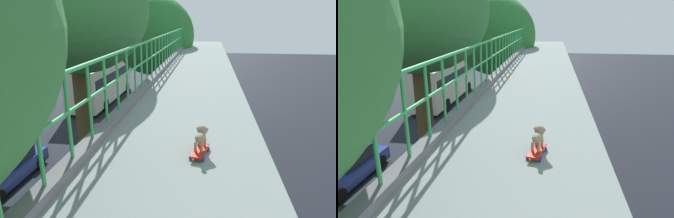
{
  "view_description": "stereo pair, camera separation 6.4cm",
  "coord_description": "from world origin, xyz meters",
  "views": [
    {
      "loc": [
        1.31,
        -2.97,
        7.1
      ],
      "look_at": [
        0.72,
        1.27,
        5.75
      ],
      "focal_mm": 31.27,
      "sensor_mm": 36.0,
      "label": 1
    },
    {
      "loc": [
        1.38,
        -2.96,
        7.1
      ],
      "look_at": [
        0.72,
        1.27,
        5.75
      ],
      "focal_mm": 31.27,
      "sensor_mm": 36.0,
      "label": 2
    }
  ],
  "objects": [
    {
      "name": "overpass_deck",
      "position": [
        0.93,
        -0.0,
        5.18
      ],
      "size": [
        2.46,
        38.8,
        0.42
      ],
      "color": "gray",
      "rests_on": "bridge_pier"
    },
    {
      "name": "green_railing",
      "position": [
        -0.25,
        0.0,
        5.64
      ],
      "size": [
        0.2,
        36.86,
        1.16
      ],
      "color": "slate",
      "rests_on": "overpass_deck"
    },
    {
      "name": "car_yellow_cab_third",
      "position": [
        -4.17,
        5.07,
        0.68
      ],
      "size": [
        1.77,
        3.88,
        1.59
      ],
      "color": "yellow",
      "rests_on": "ground"
    },
    {
      "name": "city_bus",
      "position": [
        -7.86,
        21.16,
        1.91
      ],
      "size": [
        2.58,
        10.02,
        3.38
      ],
      "color": "beige",
      "rests_on": "ground"
    },
    {
      "name": "roadside_tree_mid",
      "position": [
        -2.55,
        5.41,
        7.16
      ],
      "size": [
        4.26,
        4.26,
        9.06
      ],
      "color": "#4D3B22",
      "rests_on": "ground"
    },
    {
      "name": "small_dog",
      "position": [
        1.25,
        0.58,
        5.64
      ],
      "size": [
        0.19,
        0.34,
        0.28
      ],
      "color": "#9B8068",
      "rests_on": "toy_skateboard"
    },
    {
      "name": "car_blue_fourth",
      "position": [
        -7.54,
        7.55,
        0.66
      ],
      "size": [
        1.89,
        4.5,
        1.43
      ],
      "color": "navy",
      "rests_on": "ground"
    },
    {
      "name": "toy_skateboard",
      "position": [
        1.25,
        0.51,
        5.45
      ],
      "size": [
        0.26,
        0.5,
        0.08
      ],
      "color": "red",
      "rests_on": "overpass_deck"
    },
    {
      "name": "roadside_tree_far",
      "position": [
        -2.16,
        15.33,
        5.99
      ],
      "size": [
        5.04,
        5.04,
        8.43
      ],
      "color": "brown",
      "rests_on": "ground"
    },
    {
      "name": "car_red_taxi_fifth",
      "position": [
        -4.08,
        11.02,
        0.66
      ],
      "size": [
        1.83,
        4.41,
        1.55
      ],
      "color": "red",
      "rests_on": "ground"
    }
  ]
}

